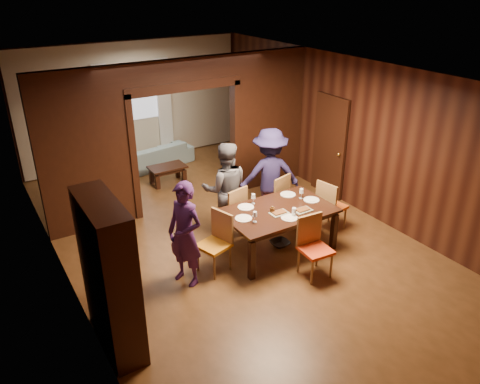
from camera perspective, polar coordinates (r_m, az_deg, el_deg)
floor at (r=8.41m, az=-1.36°, el=-5.47°), size 9.00×9.00×0.00m
ceiling at (r=7.36m, az=-1.60°, el=14.32°), size 5.50×9.00×0.02m
room_walls at (r=9.34m, az=-7.38°, el=7.67°), size 5.52×9.01×2.90m
person_purple at (r=6.91m, az=-6.71°, el=-5.16°), size 0.60×0.71×1.64m
person_grey at (r=8.16m, az=-1.81°, el=0.34°), size 1.02×0.92×1.72m
person_navy at (r=8.66m, az=3.63°, el=2.07°), size 1.31×1.02×1.78m
sofa at (r=11.52m, az=-10.41°, el=4.40°), size 1.97×1.02×0.55m
serving_bowl at (r=7.79m, az=5.09°, el=-1.50°), size 0.33×0.33×0.08m
dining_table at (r=7.88m, az=4.57°, el=-4.60°), size 1.81×1.13×0.76m
coffee_table at (r=10.55m, az=-8.79°, el=2.12°), size 0.80×0.50×0.40m
chair_left at (r=7.29m, az=-3.23°, el=-6.29°), size 0.55×0.55×0.97m
chair_right at (r=8.60m, az=11.16°, el=-1.56°), size 0.52×0.52×0.97m
chair_far_l at (r=8.23m, az=-1.23°, el=-2.32°), size 0.53×0.53×0.97m
chair_far_r at (r=8.73m, az=4.07°, el=-0.70°), size 0.54×0.54×0.97m
chair_near at (r=7.26m, az=9.23°, el=-6.79°), size 0.47×0.47×0.97m
hutch at (r=5.89m, az=-15.64°, el=-9.88°), size 0.40×1.20×2.00m
door_right at (r=9.81m, az=10.84°, el=5.48°), size 0.06×0.90×2.10m
window_far at (r=11.58m, az=-12.89°, el=11.70°), size 1.20×0.03×1.30m
curtain_left at (r=11.45m, az=-16.16°, el=8.85°), size 0.35×0.06×2.40m
curtain_right at (r=11.91m, az=-9.19°, el=10.14°), size 0.35×0.06×2.40m
plate_left at (r=7.40m, az=0.43°, el=-3.23°), size 0.27×0.27×0.01m
plate_far_l at (r=7.75m, az=0.72°, el=-1.85°), size 0.27×0.27×0.01m
plate_far_r at (r=8.22m, az=5.86°, el=-0.30°), size 0.27×0.27×0.01m
plate_right at (r=8.08m, az=8.70°, el=-0.95°), size 0.27×0.27×0.01m
plate_near at (r=7.46m, az=6.04°, el=-3.15°), size 0.27×0.27×0.01m
platter_a at (r=7.57m, az=4.80°, el=-2.53°), size 0.30×0.20×0.04m
platter_b at (r=7.70m, az=7.66°, el=-2.16°), size 0.30×0.20×0.04m
wineglass_left at (r=7.27m, az=1.82°, el=-3.05°), size 0.08×0.08×0.18m
wineglass_far at (r=7.84m, az=1.63°, el=-0.83°), size 0.08×0.08×0.18m
wineglass_right at (r=8.09m, az=7.48°, el=-0.19°), size 0.08×0.08×0.18m
tumbler at (r=7.50m, az=6.60°, el=-2.44°), size 0.07×0.07×0.14m
condiment_jar at (r=7.58m, az=3.96°, el=-2.15°), size 0.08×0.08×0.11m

